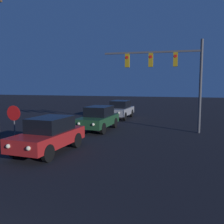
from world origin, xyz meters
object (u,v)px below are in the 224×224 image
car_mid (98,118)px  traffic_signal_mast (170,69)px  car_far (120,109)px  stop_sign (14,118)px  car_near (49,134)px

car_mid → traffic_signal_mast: (4.67, 0.76, 3.32)m
car_far → stop_sign: (-2.78, -11.52, 0.62)m
car_near → stop_sign: (-2.31, 0.59, 0.62)m
car_mid → car_far: bearing=-87.3°
car_far → stop_sign: bearing=79.2°
car_near → stop_sign: size_ratio=2.03×
car_near → traffic_signal_mast: traffic_signal_mast is taller
car_mid → traffic_signal_mast: traffic_signal_mast is taller
stop_sign → traffic_signal_mast: bearing=39.4°
car_mid → stop_sign: bearing=65.9°
car_near → car_mid: (0.43, 5.93, 0.00)m
car_near → car_far: 12.12m
traffic_signal_mast → stop_sign: 9.98m
car_mid → stop_sign: size_ratio=2.02×
car_near → traffic_signal_mast: 9.04m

